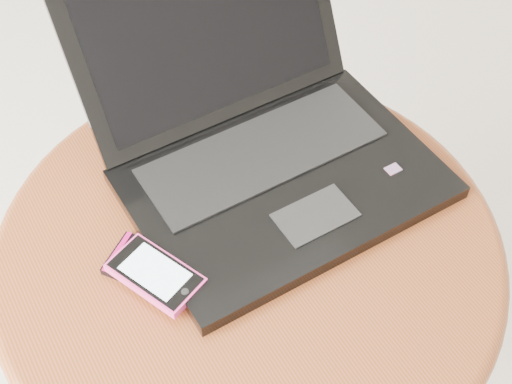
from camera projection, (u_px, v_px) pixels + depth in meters
table at (249, 286)px, 0.96m from camera, size 0.64×0.64×0.51m
laptop at (262, 140)px, 0.92m from camera, size 0.40×0.39×0.23m
phone_black at (157, 268)px, 0.84m from camera, size 0.12×0.13×0.01m
phone_pink at (155, 274)px, 0.82m from camera, size 0.10×0.12×0.01m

